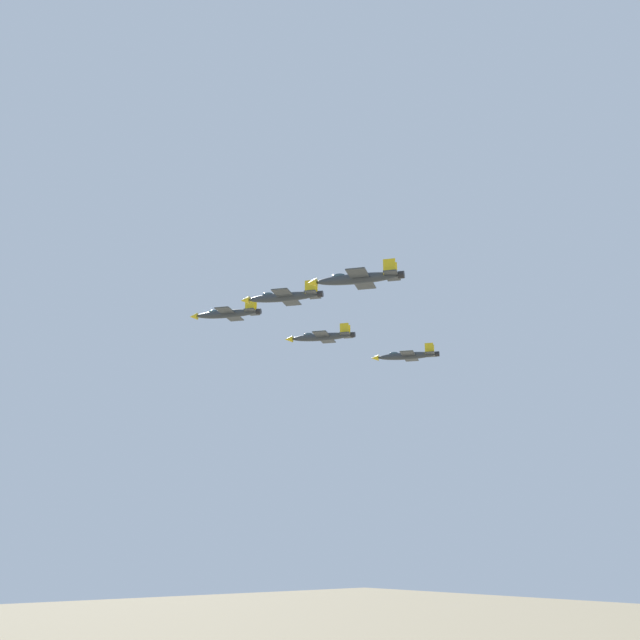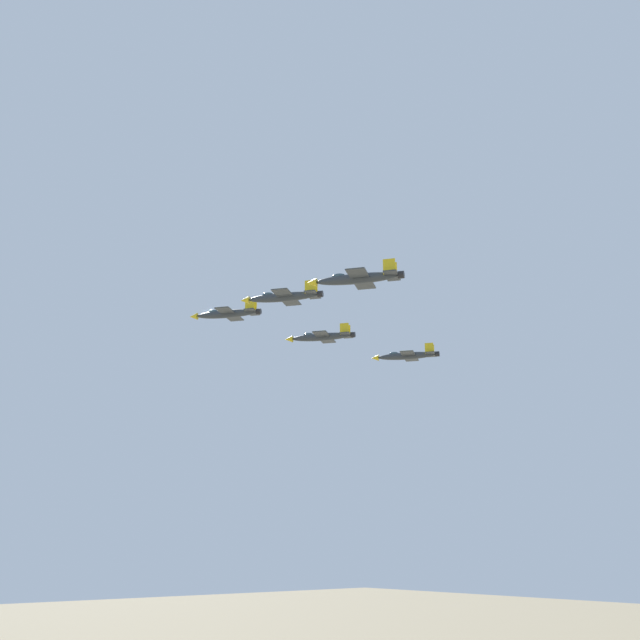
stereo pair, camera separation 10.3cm
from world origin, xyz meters
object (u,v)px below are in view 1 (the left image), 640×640
object	(u,v)px
jet_lead	(226,314)
jet_right_outer	(406,356)
jet_left_wingman	(283,297)
jet_left_outer	(357,278)
jet_right_wingman	(321,337)

from	to	relation	value
jet_lead	jet_right_outer	distance (m)	52.07
jet_left_wingman	jet_right_outer	world-z (taller)	jet_left_wingman
jet_lead	jet_left_outer	bearing A→B (deg)	139.34
jet_left_wingman	jet_right_wingman	bearing A→B (deg)	-90.03
jet_left_wingman	jet_right_outer	distance (m)	54.13
jet_right_wingman	jet_right_outer	bearing A→B (deg)	-139.45
jet_right_wingman	jet_right_outer	distance (m)	26.01
jet_lead	jet_left_wingman	xyz separation A→B (m)	(2.01, 25.84, -2.88)
jet_left_outer	jet_right_wingman	bearing A→B (deg)	-68.06
jet_lead	jet_right_wingman	world-z (taller)	jet_lead
jet_lead	jet_right_outer	size ratio (longest dim) A/B	0.98
jet_left_outer	jet_right_outer	size ratio (longest dim) A/B	1.00
jet_right_wingman	jet_lead	bearing A→B (deg)	40.55
jet_right_wingman	jet_left_outer	bearing A→B (deg)	111.60
jet_left_wingman	jet_right_wingman	world-z (taller)	jet_right_wingman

